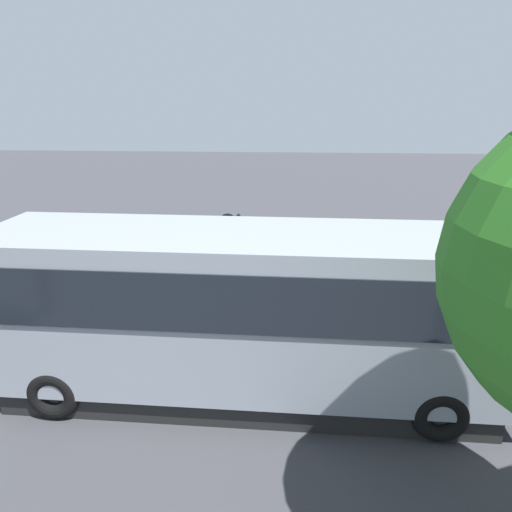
{
  "coord_description": "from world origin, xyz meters",
  "views": [
    {
      "loc": [
        0.48,
        13.14,
        5.51
      ],
      "look_at": [
        1.46,
        -0.29,
        1.1
      ],
      "focal_mm": 33.77,
      "sensor_mm": 36.0,
      "label": 1
    }
  ],
  "objects_px": {
    "spectator_far_left": "(305,287)",
    "spectator_centre": "(199,285)",
    "parked_motorcycle_silver": "(137,315)",
    "traffic_cone": "(324,256)",
    "tour_bus": "(247,315)",
    "spectator_left": "(252,292)",
    "stunt_motorcycle": "(248,231)"
  },
  "relations": [
    {
      "from": "traffic_cone",
      "to": "spectator_left",
      "type": "bearing_deg",
      "value": 68.28
    },
    {
      "from": "spectator_left",
      "to": "traffic_cone",
      "type": "bearing_deg",
      "value": -111.72
    },
    {
      "from": "tour_bus",
      "to": "parked_motorcycle_silver",
      "type": "distance_m",
      "value": 3.87
    },
    {
      "from": "spectator_far_left",
      "to": "parked_motorcycle_silver",
      "type": "relative_size",
      "value": 0.87
    },
    {
      "from": "traffic_cone",
      "to": "spectator_far_left",
      "type": "bearing_deg",
      "value": 80.43
    },
    {
      "from": "spectator_left",
      "to": "parked_motorcycle_silver",
      "type": "distance_m",
      "value": 2.86
    },
    {
      "from": "spectator_left",
      "to": "stunt_motorcycle",
      "type": "height_order",
      "value": "stunt_motorcycle"
    },
    {
      "from": "tour_bus",
      "to": "spectator_far_left",
      "type": "relative_size",
      "value": 5.41
    },
    {
      "from": "spectator_centre",
      "to": "parked_motorcycle_silver",
      "type": "distance_m",
      "value": 1.66
    },
    {
      "from": "spectator_far_left",
      "to": "spectator_left",
      "type": "xyz_separation_m",
      "value": [
        1.29,
        0.42,
        -0.01
      ]
    },
    {
      "from": "tour_bus",
      "to": "parked_motorcycle_silver",
      "type": "bearing_deg",
      "value": -38.29
    },
    {
      "from": "tour_bus",
      "to": "spectator_far_left",
      "type": "distance_m",
      "value": 3.26
    },
    {
      "from": "spectator_centre",
      "to": "parked_motorcycle_silver",
      "type": "xyz_separation_m",
      "value": [
        1.43,
        0.61,
        -0.59
      ]
    },
    {
      "from": "parked_motorcycle_silver",
      "to": "traffic_cone",
      "type": "height_order",
      "value": "parked_motorcycle_silver"
    },
    {
      "from": "parked_motorcycle_silver",
      "to": "stunt_motorcycle",
      "type": "distance_m",
      "value": 6.4
    },
    {
      "from": "spectator_far_left",
      "to": "spectator_centre",
      "type": "distance_m",
      "value": 2.65
    },
    {
      "from": "spectator_centre",
      "to": "traffic_cone",
      "type": "relative_size",
      "value": 2.85
    },
    {
      "from": "tour_bus",
      "to": "spectator_centre",
      "type": "relative_size",
      "value": 5.37
    },
    {
      "from": "parked_motorcycle_silver",
      "to": "spectator_centre",
      "type": "bearing_deg",
      "value": -156.69
    },
    {
      "from": "spectator_centre",
      "to": "stunt_motorcycle",
      "type": "height_order",
      "value": "stunt_motorcycle"
    },
    {
      "from": "spectator_far_left",
      "to": "spectator_left",
      "type": "height_order",
      "value": "spectator_far_left"
    },
    {
      "from": "spectator_left",
      "to": "spectator_centre",
      "type": "relative_size",
      "value": 0.99
    },
    {
      "from": "spectator_left",
      "to": "traffic_cone",
      "type": "distance_m",
      "value": 5.74
    },
    {
      "from": "spectator_far_left",
      "to": "spectator_centre",
      "type": "height_order",
      "value": "spectator_centre"
    },
    {
      "from": "spectator_far_left",
      "to": "stunt_motorcycle",
      "type": "bearing_deg",
      "value": -70.37
    },
    {
      "from": "tour_bus",
      "to": "stunt_motorcycle",
      "type": "height_order",
      "value": "tour_bus"
    },
    {
      "from": "spectator_centre",
      "to": "traffic_cone",
      "type": "xyz_separation_m",
      "value": [
        -3.47,
        -4.95,
        -0.77
      ]
    },
    {
      "from": "traffic_cone",
      "to": "parked_motorcycle_silver",
      "type": "bearing_deg",
      "value": 48.68
    },
    {
      "from": "spectator_far_left",
      "to": "stunt_motorcycle",
      "type": "relative_size",
      "value": 0.92
    },
    {
      "from": "spectator_left",
      "to": "tour_bus",
      "type": "bearing_deg",
      "value": 92.59
    },
    {
      "from": "traffic_cone",
      "to": "spectator_centre",
      "type": "bearing_deg",
      "value": 55.0
    },
    {
      "from": "tour_bus",
      "to": "spectator_centre",
      "type": "xyz_separation_m",
      "value": [
        1.47,
        -2.9,
        -0.57
      ]
    }
  ]
}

